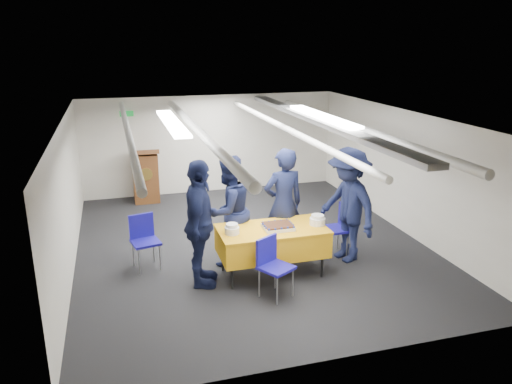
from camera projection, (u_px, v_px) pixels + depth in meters
ground at (251, 245)px, 8.99m from camera, size 7.00×7.00×0.00m
room_shell at (249, 141)px, 8.85m from camera, size 6.00×7.00×2.30m
serving_table at (272, 241)px, 7.72m from camera, size 1.67×0.88×0.77m
sheet_cake at (278, 226)px, 7.62m from camera, size 0.47×0.36×0.08m
plate_stack_left at (232, 229)px, 7.42m from camera, size 0.22×0.22×0.16m
plate_stack_right at (317, 220)px, 7.78m from camera, size 0.25×0.25×0.16m
podium at (146, 175)px, 11.18m from camera, size 0.62×0.53×1.25m
chair_near at (272, 261)px, 7.09m from camera, size 0.57×0.57×0.87m
chair_right at (339, 224)px, 8.48m from camera, size 0.43×0.43×0.87m
chair_left at (144, 236)px, 7.99m from camera, size 0.50×0.50×0.87m
sailor_a at (283, 204)px, 8.19m from camera, size 0.73×0.52×1.89m
sailor_b at (229, 211)px, 8.01m from camera, size 1.10×1.03×1.81m
sailor_c at (200, 224)px, 7.27m from camera, size 0.75×1.21×1.93m
sailor_d at (348, 205)px, 8.14m from camera, size 0.98×1.37×1.91m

